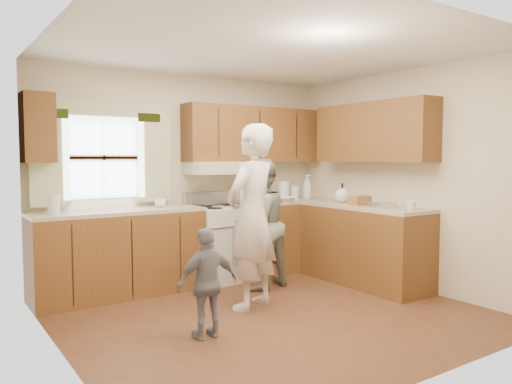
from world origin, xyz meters
TOP-DOWN VIEW (x-y plane):
  - room at (0.00, 0.00)m, footprint 3.80×3.80m
  - kitchen_fixtures at (0.61, 1.08)m, footprint 3.80×2.25m
  - stove at (0.30, 1.44)m, footprint 0.76×0.67m
  - woman_left at (-0.04, 0.26)m, footprint 0.79×0.67m
  - woman_right at (0.45, 0.83)m, footprint 0.84×0.72m
  - child at (-0.80, -0.22)m, footprint 0.55×0.25m

SIDE VIEW (x-z plane):
  - child at x=-0.80m, z-range 0.00..0.93m
  - stove at x=0.30m, z-range -0.07..1.00m
  - woman_right at x=0.45m, z-range 0.00..1.49m
  - kitchen_fixtures at x=0.61m, z-range -0.24..1.91m
  - woman_left at x=-0.04m, z-range 0.00..1.83m
  - room at x=0.00m, z-range -0.65..3.15m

